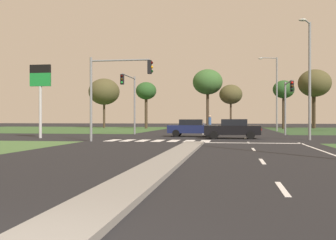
{
  "coord_description": "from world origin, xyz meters",
  "views": [
    {
      "loc": [
        2.33,
        -4.2,
        1.62
      ],
      "look_at": [
        -2.75,
        28.15,
        1.51
      ],
      "focal_mm": 42.98,
      "sensor_mm": 36.0,
      "label": 1
    }
  ],
  "objects_px": {
    "traffic_signal_far_right": "(288,97)",
    "treeline_third": "(208,82)",
    "car_blue_second": "(197,125)",
    "treeline_second": "(146,92)",
    "traffic_signal_far_left": "(130,93)",
    "pedestrian_at_median": "(210,122)",
    "treeline_sixth": "(284,90)",
    "treeline_fourth": "(231,95)",
    "treeline_seventh": "(315,83)",
    "car_navy_near": "(193,128)",
    "street_lamp_third": "(275,90)",
    "street_lamp_second": "(309,74)",
    "fuel_price_totem": "(40,84)",
    "treeline_near": "(104,92)",
    "traffic_signal_near_left": "(113,84)",
    "car_black_fourth": "(233,129)",
    "treeline_fifth": "(313,83)"
  },
  "relations": [
    {
      "from": "car_blue_second",
      "to": "treeline_second",
      "type": "xyz_separation_m",
      "value": [
        -9.17,
        8.89,
        5.35
      ]
    },
    {
      "from": "car_blue_second",
      "to": "traffic_signal_far_right",
      "type": "distance_m",
      "value": 20.02
    },
    {
      "from": "street_lamp_second",
      "to": "street_lamp_third",
      "type": "relative_size",
      "value": 0.93
    },
    {
      "from": "traffic_signal_far_left",
      "to": "treeline_sixth",
      "type": "relative_size",
      "value": 0.78
    },
    {
      "from": "car_black_fourth",
      "to": "street_lamp_second",
      "type": "relative_size",
      "value": 0.51
    },
    {
      "from": "car_blue_second",
      "to": "traffic_signal_near_left",
      "type": "bearing_deg",
      "value": 82.79
    },
    {
      "from": "car_blue_second",
      "to": "street_lamp_third",
      "type": "height_order",
      "value": "street_lamp_third"
    },
    {
      "from": "car_blue_second",
      "to": "treeline_second",
      "type": "height_order",
      "value": "treeline_second"
    },
    {
      "from": "car_black_fourth",
      "to": "traffic_signal_far_left",
      "type": "height_order",
      "value": "traffic_signal_far_left"
    },
    {
      "from": "traffic_signal_near_left",
      "to": "street_lamp_second",
      "type": "relative_size",
      "value": 0.67
    },
    {
      "from": "pedestrian_at_median",
      "to": "treeline_fourth",
      "type": "xyz_separation_m",
      "value": [
        2.36,
        21.53,
        4.34
      ]
    },
    {
      "from": "fuel_price_totem",
      "to": "traffic_signal_far_right",
      "type": "bearing_deg",
      "value": 19.67
    },
    {
      "from": "car_black_fourth",
      "to": "treeline_sixth",
      "type": "distance_m",
      "value": 33.89
    },
    {
      "from": "treeline_seventh",
      "to": "treeline_third",
      "type": "bearing_deg",
      "value": -177.27
    },
    {
      "from": "street_lamp_second",
      "to": "treeline_sixth",
      "type": "height_order",
      "value": "street_lamp_second"
    },
    {
      "from": "traffic_signal_far_right",
      "to": "treeline_third",
      "type": "relative_size",
      "value": 0.52
    },
    {
      "from": "pedestrian_at_median",
      "to": "treeline_near",
      "type": "xyz_separation_m",
      "value": [
        -20.03,
        23.19,
        5.15
      ]
    },
    {
      "from": "traffic_signal_near_left",
      "to": "treeline_sixth",
      "type": "distance_m",
      "value": 41.49
    },
    {
      "from": "street_lamp_second",
      "to": "treeline_seventh",
      "type": "xyz_separation_m",
      "value": [
        7.98,
        38.45,
        2.54
      ]
    },
    {
      "from": "traffic_signal_far_left",
      "to": "treeline_seventh",
      "type": "bearing_deg",
      "value": 52.59
    },
    {
      "from": "pedestrian_at_median",
      "to": "fuel_price_totem",
      "type": "height_order",
      "value": "fuel_price_totem"
    },
    {
      "from": "pedestrian_at_median",
      "to": "treeline_seventh",
      "type": "relative_size",
      "value": 0.19
    },
    {
      "from": "pedestrian_at_median",
      "to": "treeline_sixth",
      "type": "xyz_separation_m",
      "value": [
        10.62,
        19.65,
        4.86
      ]
    },
    {
      "from": "treeline_third",
      "to": "treeline_sixth",
      "type": "distance_m",
      "value": 12.82
    },
    {
      "from": "traffic_signal_far_right",
      "to": "treeline_third",
      "type": "height_order",
      "value": "treeline_third"
    },
    {
      "from": "traffic_signal_far_left",
      "to": "street_lamp_third",
      "type": "height_order",
      "value": "street_lamp_third"
    },
    {
      "from": "treeline_sixth",
      "to": "car_black_fourth",
      "type": "bearing_deg",
      "value": -104.0
    },
    {
      "from": "treeline_second",
      "to": "treeline_third",
      "type": "height_order",
      "value": "treeline_third"
    },
    {
      "from": "car_navy_near",
      "to": "street_lamp_third",
      "type": "height_order",
      "value": "street_lamp_third"
    },
    {
      "from": "car_navy_near",
      "to": "car_black_fourth",
      "type": "bearing_deg",
      "value": 48.51
    },
    {
      "from": "traffic_signal_far_left",
      "to": "treeline_second",
      "type": "height_order",
      "value": "treeline_second"
    },
    {
      "from": "car_navy_near",
      "to": "traffic_signal_near_left",
      "type": "xyz_separation_m",
      "value": [
        -4.88,
        -8.67,
        3.32
      ]
    },
    {
      "from": "treeline_fourth",
      "to": "treeline_third",
      "type": "bearing_deg",
      "value": 156.99
    },
    {
      "from": "car_blue_second",
      "to": "treeline_fifth",
      "type": "height_order",
      "value": "treeline_fifth"
    },
    {
      "from": "street_lamp_second",
      "to": "fuel_price_totem",
      "type": "distance_m",
      "value": 21.58
    },
    {
      "from": "treeline_near",
      "to": "car_black_fourth",
      "type": "bearing_deg",
      "value": -57.95
    },
    {
      "from": "traffic_signal_near_left",
      "to": "treeline_fourth",
      "type": "relative_size",
      "value": 0.83
    },
    {
      "from": "treeline_fourth",
      "to": "car_navy_near",
      "type": "bearing_deg",
      "value": -96.22
    },
    {
      "from": "treeline_third",
      "to": "treeline_fourth",
      "type": "xyz_separation_m",
      "value": [
        3.93,
        -1.67,
        -2.25
      ]
    },
    {
      "from": "traffic_signal_near_left",
      "to": "street_lamp_second",
      "type": "distance_m",
      "value": 14.7
    },
    {
      "from": "traffic_signal_near_left",
      "to": "street_lamp_third",
      "type": "height_order",
      "value": "street_lamp_third"
    },
    {
      "from": "treeline_sixth",
      "to": "treeline_seventh",
      "type": "xyz_separation_m",
      "value": [
        5.56,
        4.4,
        1.38
      ]
    },
    {
      "from": "traffic_signal_far_left",
      "to": "car_blue_second",
      "type": "bearing_deg",
      "value": 73.1
    },
    {
      "from": "street_lamp_third",
      "to": "car_navy_near",
      "type": "bearing_deg",
      "value": -117.57
    },
    {
      "from": "car_navy_near",
      "to": "treeline_sixth",
      "type": "distance_m",
      "value": 32.0
    },
    {
      "from": "street_lamp_second",
      "to": "car_black_fourth",
      "type": "bearing_deg",
      "value": 164.54
    },
    {
      "from": "traffic_signal_near_left",
      "to": "traffic_signal_far_right",
      "type": "xyz_separation_m",
      "value": [
        13.59,
        11.44,
        -0.49
      ]
    },
    {
      "from": "treeline_fifth",
      "to": "traffic_signal_near_left",
      "type": "bearing_deg",
      "value": -117.25
    },
    {
      "from": "traffic_signal_near_left",
      "to": "treeline_near",
      "type": "relative_size",
      "value": 0.68
    },
    {
      "from": "treeline_near",
      "to": "treeline_third",
      "type": "distance_m",
      "value": 18.51
    }
  ]
}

